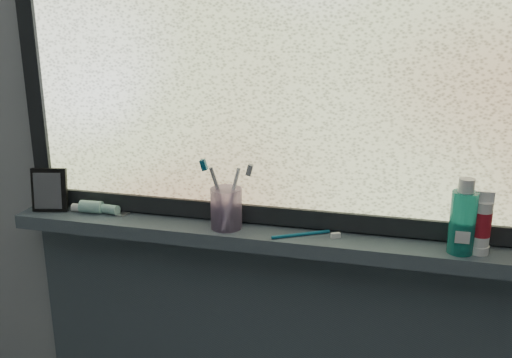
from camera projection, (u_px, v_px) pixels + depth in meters
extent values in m
cube|color=#9EA3A8|center=(298.00, 143.00, 1.54)|extent=(3.00, 0.01, 2.50)
cube|color=#43505A|center=(291.00, 240.00, 1.54)|extent=(1.62, 0.14, 0.04)
cube|color=silver|center=(299.00, 37.00, 1.43)|extent=(1.50, 0.01, 1.00)
cube|color=black|center=(295.00, 216.00, 1.57)|extent=(1.60, 0.03, 0.05)
cube|color=black|center=(30.00, 34.00, 1.62)|extent=(0.05, 0.03, 1.10)
cube|color=black|center=(50.00, 190.00, 1.69)|extent=(0.11, 0.07, 0.13)
cylinder|color=#BF9CCF|center=(226.00, 208.00, 1.55)|extent=(0.10, 0.10, 0.11)
cylinder|color=teal|center=(463.00, 216.00, 1.38)|extent=(0.08, 0.08, 0.16)
cylinder|color=silver|center=(482.00, 221.00, 1.39)|extent=(0.06, 0.06, 0.11)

